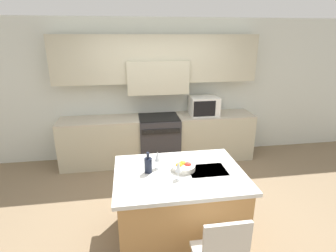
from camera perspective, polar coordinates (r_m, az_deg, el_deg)
The scene contains 10 objects.
ground_plane at distance 4.00m, azimuth 0.98°, elevation -17.46°, with size 10.00×10.00×0.00m, color #7A664C.
back_cabinetry at distance 5.09m, azimuth -2.47°, elevation 10.34°, with size 10.00×0.46×2.70m.
back_counter at distance 5.16m, azimuth -1.98°, elevation -2.78°, with size 3.72×0.62×0.91m.
range_stove at distance 5.14m, azimuth -1.96°, elevation -2.85°, with size 0.76×0.70×0.91m.
microwave at distance 5.13m, azimuth 7.82°, elevation 4.37°, with size 0.54×0.43×0.36m.
kitchen_island at distance 3.30m, azimuth 2.39°, elevation -16.73°, with size 1.49×1.10×0.89m.
wine_bottle at distance 3.03m, azimuth -4.34°, elevation -8.41°, with size 0.09×0.09×0.25m.
wine_glass_near at distance 2.87m, azimuth 2.28°, elevation -8.93°, with size 0.07×0.07×0.21m.
wine_glass_far at distance 3.09m, azimuth -2.30°, elevation -6.73°, with size 0.07×0.07×0.21m.
fruit_bowl at distance 3.11m, azimuth 3.36°, elevation -8.84°, with size 0.28×0.28×0.09m.
Camera 1 is at (-0.55, -3.16, 2.39)m, focal length 28.00 mm.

